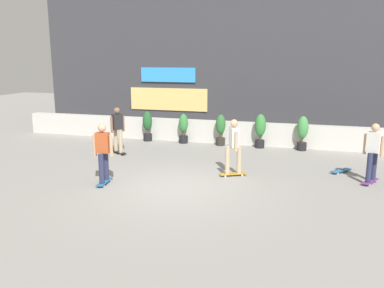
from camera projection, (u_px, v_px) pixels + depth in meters
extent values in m
plane|color=gray|center=(176.00, 188.00, 10.74)|extent=(48.00, 48.00, 0.00)
cube|color=beige|center=(223.00, 132.00, 16.27)|extent=(18.00, 0.40, 0.90)
cube|color=#38383D|center=(241.00, 61.00, 19.42)|extent=(20.00, 2.00, 6.50)
cube|color=#3399F2|center=(168.00, 75.00, 19.52)|extent=(2.80, 0.08, 0.70)
cube|color=#F2CC72|center=(168.00, 99.00, 19.79)|extent=(4.00, 0.06, 1.10)
cylinder|color=black|center=(148.00, 137.00, 16.77)|extent=(0.36, 0.36, 0.30)
cylinder|color=brown|center=(148.00, 132.00, 16.72)|extent=(0.06, 0.06, 0.15)
ellipsoid|color=#235B2D|center=(147.00, 121.00, 16.62)|extent=(0.39, 0.39, 0.80)
cylinder|color=black|center=(183.00, 139.00, 16.34)|extent=(0.36, 0.36, 0.30)
cylinder|color=brown|center=(183.00, 134.00, 16.29)|extent=(0.06, 0.06, 0.15)
ellipsoid|color=#387F3D|center=(183.00, 123.00, 16.19)|extent=(0.37, 0.37, 0.76)
cylinder|color=#2D2823|center=(220.00, 142.00, 15.91)|extent=(0.36, 0.36, 0.30)
cylinder|color=brown|center=(220.00, 136.00, 15.86)|extent=(0.06, 0.06, 0.15)
ellipsoid|color=#2D6B33|center=(221.00, 124.00, 15.76)|extent=(0.39, 0.39, 0.79)
cylinder|color=black|center=(260.00, 144.00, 15.48)|extent=(0.36, 0.36, 0.30)
cylinder|color=brown|center=(260.00, 138.00, 15.44)|extent=(0.06, 0.06, 0.15)
ellipsoid|color=#387F3D|center=(260.00, 125.00, 15.33)|extent=(0.42, 0.42, 0.87)
cylinder|color=black|center=(302.00, 146.00, 15.05)|extent=(0.36, 0.36, 0.30)
cylinder|color=brown|center=(302.00, 141.00, 15.00)|extent=(0.06, 0.06, 0.15)
ellipsoid|color=#428C47|center=(303.00, 127.00, 14.90)|extent=(0.42, 0.42, 0.85)
cube|color=#266699|center=(105.00, 182.00, 11.07)|extent=(0.30, 0.82, 0.02)
cylinder|color=silver|center=(105.00, 180.00, 11.34)|extent=(0.04, 0.06, 0.06)
cylinder|color=silver|center=(111.00, 180.00, 11.31)|extent=(0.04, 0.06, 0.06)
cylinder|color=silver|center=(98.00, 186.00, 10.84)|extent=(0.04, 0.06, 0.06)
cylinder|color=silver|center=(104.00, 186.00, 10.81)|extent=(0.04, 0.06, 0.06)
cylinder|color=#282D4C|center=(106.00, 165.00, 11.15)|extent=(0.14, 0.14, 0.82)
cylinder|color=#282D4C|center=(101.00, 169.00, 10.80)|extent=(0.14, 0.14, 0.82)
cube|color=#B24C26|center=(103.00, 143.00, 10.83)|extent=(0.38, 0.24, 0.56)
sphere|color=tan|center=(102.00, 128.00, 10.74)|extent=(0.22, 0.22, 0.22)
cylinder|color=tan|center=(95.00, 145.00, 10.88)|extent=(0.09, 0.09, 0.58)
cylinder|color=tan|center=(111.00, 146.00, 10.81)|extent=(0.09, 0.09, 0.58)
cube|color=#72338C|center=(370.00, 181.00, 11.12)|extent=(0.55, 0.80, 0.02)
cylinder|color=silver|center=(369.00, 185.00, 10.89)|extent=(0.05, 0.06, 0.06)
cylinder|color=silver|center=(363.00, 184.00, 11.00)|extent=(0.05, 0.06, 0.06)
cylinder|color=silver|center=(376.00, 181.00, 11.26)|extent=(0.05, 0.06, 0.06)
cylinder|color=silver|center=(371.00, 180.00, 11.37)|extent=(0.05, 0.06, 0.06)
cylinder|color=#282D4C|center=(369.00, 168.00, 10.91)|extent=(0.14, 0.14, 0.82)
cylinder|color=#282D4C|center=(374.00, 165.00, 11.16)|extent=(0.14, 0.14, 0.82)
cube|color=white|center=(374.00, 142.00, 10.88)|extent=(0.41, 0.35, 0.56)
sphere|color=tan|center=(376.00, 127.00, 10.80)|extent=(0.22, 0.22, 0.22)
cylinder|color=tan|center=(383.00, 146.00, 10.74)|extent=(0.09, 0.09, 0.58)
cylinder|color=tan|center=(365.00, 144.00, 11.06)|extent=(0.09, 0.09, 0.58)
cube|color=black|center=(119.00, 152.00, 14.54)|extent=(0.77, 0.61, 0.02)
cylinder|color=silver|center=(124.00, 154.00, 14.41)|extent=(0.06, 0.06, 0.06)
cylinder|color=silver|center=(120.00, 155.00, 14.31)|extent=(0.06, 0.06, 0.06)
cylinder|color=silver|center=(117.00, 151.00, 14.80)|extent=(0.06, 0.06, 0.06)
cylinder|color=silver|center=(113.00, 152.00, 14.70)|extent=(0.06, 0.06, 0.06)
cylinder|color=tan|center=(121.00, 141.00, 14.32)|extent=(0.14, 0.14, 0.82)
cylinder|color=tan|center=(116.00, 140.00, 14.59)|extent=(0.14, 0.14, 0.82)
cube|color=#262628|center=(117.00, 122.00, 14.31)|extent=(0.37, 0.41, 0.56)
sphere|color=brown|center=(117.00, 110.00, 14.22)|extent=(0.22, 0.22, 0.22)
cylinder|color=brown|center=(123.00, 123.00, 14.47)|extent=(0.09, 0.09, 0.58)
cylinder|color=brown|center=(112.00, 125.00, 14.18)|extent=(0.09, 0.09, 0.58)
cube|color=#BF8C26|center=(233.00, 174.00, 11.82)|extent=(0.80, 0.55, 0.02)
cylinder|color=silver|center=(225.00, 176.00, 11.70)|extent=(0.06, 0.05, 0.06)
cylinder|color=silver|center=(224.00, 175.00, 11.86)|extent=(0.06, 0.05, 0.06)
cylinder|color=silver|center=(242.00, 175.00, 11.80)|extent=(0.06, 0.05, 0.06)
cylinder|color=silver|center=(240.00, 174.00, 11.96)|extent=(0.06, 0.05, 0.06)
cylinder|color=tan|center=(227.00, 160.00, 11.70)|extent=(0.14, 0.14, 0.82)
cylinder|color=tan|center=(239.00, 160.00, 11.77)|extent=(0.14, 0.14, 0.82)
cube|color=white|center=(234.00, 137.00, 11.58)|extent=(0.34, 0.41, 0.56)
sphere|color=tan|center=(234.00, 123.00, 11.50)|extent=(0.22, 0.22, 0.22)
cylinder|color=tan|center=(236.00, 141.00, 11.38)|extent=(0.09, 0.09, 0.58)
cylinder|color=tan|center=(231.00, 138.00, 11.83)|extent=(0.09, 0.09, 0.58)
cube|color=#266699|center=(341.00, 170.00, 12.17)|extent=(0.67, 0.74, 0.02)
cylinder|color=silver|center=(344.00, 170.00, 12.38)|extent=(0.06, 0.06, 0.06)
cylinder|color=silver|center=(349.00, 171.00, 12.25)|extent=(0.06, 0.06, 0.06)
cylinder|color=silver|center=(333.00, 172.00, 12.10)|extent=(0.06, 0.06, 0.06)
cylinder|color=silver|center=(338.00, 174.00, 11.97)|extent=(0.06, 0.06, 0.06)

